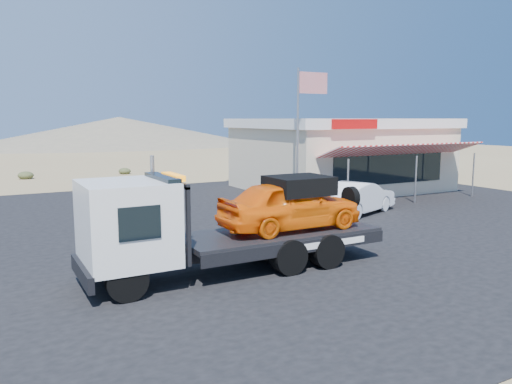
% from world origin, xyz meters
% --- Properties ---
extents(ground, '(120.00, 120.00, 0.00)m').
position_xyz_m(ground, '(0.00, 0.00, 0.00)').
color(ground, '#977D55').
rests_on(ground, ground).
extents(asphalt_lot, '(32.00, 24.00, 0.02)m').
position_xyz_m(asphalt_lot, '(2.00, 3.00, 0.01)').
color(asphalt_lot, black).
rests_on(asphalt_lot, ground).
extents(tow_truck, '(7.76, 2.30, 2.59)m').
position_xyz_m(tow_truck, '(-1.67, -2.11, 1.40)').
color(tow_truck, black).
rests_on(tow_truck, asphalt_lot).
extents(white_sedan, '(4.29, 2.78, 1.34)m').
position_xyz_m(white_sedan, '(6.37, 2.46, 0.69)').
color(white_sedan, silver).
rests_on(white_sedan, asphalt_lot).
extents(jerky_store, '(10.40, 9.97, 3.90)m').
position_xyz_m(jerky_store, '(10.50, 8.97, 1.99)').
color(jerky_store, beige).
rests_on(jerky_store, asphalt_lot).
extents(flagpole, '(1.55, 0.10, 6.00)m').
position_xyz_m(flagpole, '(4.93, 4.50, 3.76)').
color(flagpole, '#99999E').
rests_on(flagpole, asphalt_lot).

